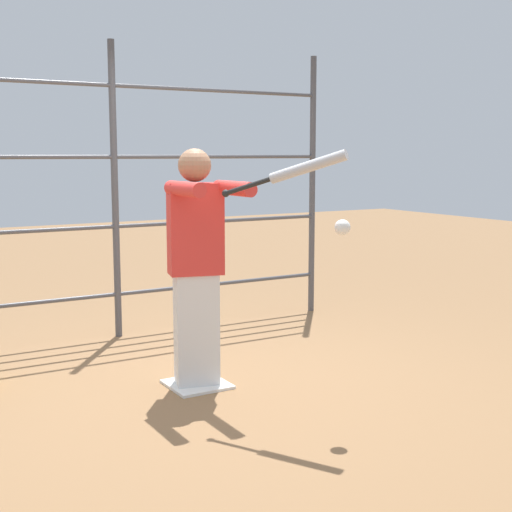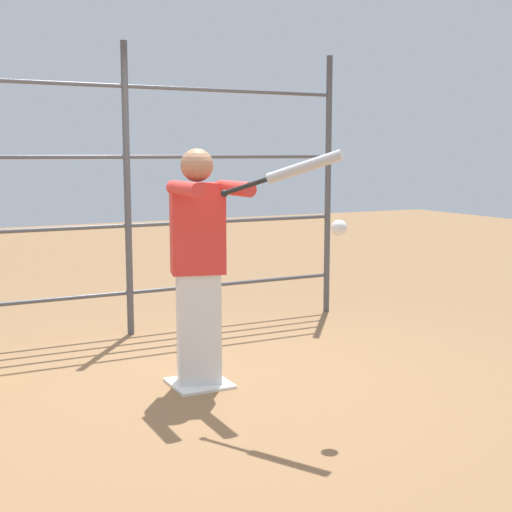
% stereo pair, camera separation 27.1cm
% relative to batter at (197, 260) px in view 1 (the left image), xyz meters
% --- Properties ---
extents(ground_plane, '(24.00, 24.00, 0.00)m').
position_rel_batter_xyz_m(ground_plane, '(0.00, -0.02, -0.89)').
color(ground_plane, olive).
extents(home_plate, '(0.40, 0.40, 0.02)m').
position_rel_batter_xyz_m(home_plate, '(0.00, -0.02, -0.88)').
color(home_plate, white).
rests_on(home_plate, ground).
extents(fence_backstop, '(4.24, 0.06, 2.58)m').
position_rel_batter_xyz_m(fence_backstop, '(0.00, -1.62, 0.39)').
color(fence_backstop, '#4C4C51').
rests_on(fence_backstop, ground).
extents(batter, '(0.41, 0.63, 1.65)m').
position_rel_batter_xyz_m(batter, '(0.00, 0.00, 0.00)').
color(batter, silver).
rests_on(batter, ground).
extents(baseball_bat_swinging, '(0.51, 0.68, 0.30)m').
position_rel_batter_xyz_m(baseball_bat_swinging, '(-0.28, 0.81, 0.63)').
color(baseball_bat_swinging, black).
extents(softball_in_flight, '(0.10, 0.10, 0.10)m').
position_rel_batter_xyz_m(softball_in_flight, '(-0.49, 0.98, 0.29)').
color(softball_in_flight, white).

